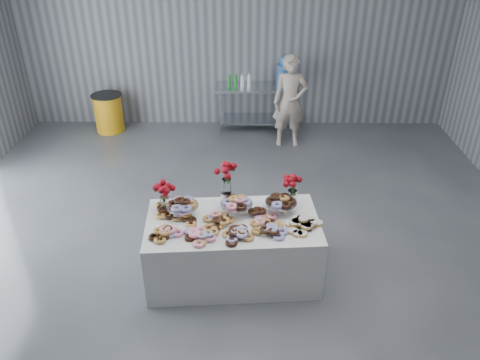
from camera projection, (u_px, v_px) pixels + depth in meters
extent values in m
plane|color=#3D4045|center=(230.00, 276.00, 5.46)|extent=(9.00, 9.00, 0.00)
cube|color=gray|center=(236.00, 19.00, 8.33)|extent=(8.00, 0.04, 4.00)
cube|color=white|center=(233.00, 248.00, 5.32)|extent=(1.97, 1.13, 0.75)
cube|color=silver|center=(257.00, 87.00, 8.55)|extent=(1.50, 0.60, 0.04)
cube|color=silver|center=(256.00, 119.00, 8.87)|extent=(1.40, 0.55, 0.03)
cylinder|color=silver|center=(221.00, 115.00, 8.57)|extent=(0.04, 0.04, 0.86)
cylinder|color=silver|center=(292.00, 115.00, 8.55)|extent=(0.04, 0.04, 0.86)
cylinder|color=silver|center=(222.00, 105.00, 9.00)|extent=(0.04, 0.04, 0.86)
cylinder|color=silver|center=(290.00, 105.00, 8.98)|extent=(0.04, 0.04, 0.86)
cylinder|color=silver|center=(183.00, 210.00, 5.20)|extent=(0.06, 0.06, 0.12)
cylinder|color=silver|center=(182.00, 206.00, 5.16)|extent=(0.36, 0.36, 0.01)
cylinder|color=silver|center=(236.00, 209.00, 5.23)|extent=(0.06, 0.06, 0.12)
cylinder|color=silver|center=(236.00, 204.00, 5.20)|extent=(0.36, 0.36, 0.01)
cylinder|color=silver|center=(281.00, 207.00, 5.25)|extent=(0.06, 0.06, 0.12)
cylinder|color=silver|center=(281.00, 202.00, 5.22)|extent=(0.36, 0.36, 0.01)
cylinder|color=white|center=(165.00, 204.00, 5.26)|extent=(0.11, 0.11, 0.18)
cylinder|color=#1E5919|center=(164.00, 194.00, 5.19)|extent=(0.04, 0.04, 0.18)
cylinder|color=white|center=(292.00, 197.00, 5.38)|extent=(0.11, 0.11, 0.18)
cylinder|color=#1E5919|center=(293.00, 188.00, 5.31)|extent=(0.04, 0.04, 0.18)
cylinder|color=silver|center=(227.00, 198.00, 5.39)|extent=(0.14, 0.14, 0.15)
cylinder|color=white|center=(227.00, 186.00, 5.30)|extent=(0.11, 0.11, 0.18)
cylinder|color=#1E5919|center=(227.00, 176.00, 5.24)|extent=(0.04, 0.04, 0.18)
cylinder|color=#3F86D7|center=(284.00, 75.00, 8.43)|extent=(0.28, 0.28, 0.40)
sphere|color=#3F86D7|center=(285.00, 61.00, 8.30)|extent=(0.20, 0.20, 0.20)
imported|color=#CC8C93|center=(290.00, 102.00, 8.11)|extent=(0.59, 0.39, 1.62)
cylinder|color=orange|center=(109.00, 113.00, 8.84)|extent=(0.52, 0.52, 0.70)
cylinder|color=black|center=(106.00, 95.00, 8.66)|extent=(0.56, 0.56, 0.02)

